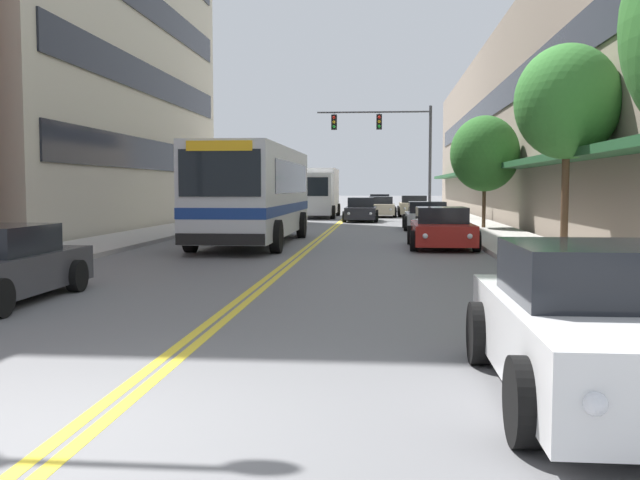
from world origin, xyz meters
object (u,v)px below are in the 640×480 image
object	(u,v)px
car_beige_parked_right_end	(414,206)
car_charcoal_moving_lead	(361,210)
car_navy_parked_left_mid	(258,212)
street_tree_right_mid	(567,102)
box_truck	(317,192)
traffic_signal_mast	(392,138)
car_white_parked_right_foreground	(597,328)
car_black_moving_second	(380,203)
city_bus	(255,190)
car_silver_parked_right_far	(427,216)
car_champagne_moving_third	(381,207)
car_red_parked_right_mid	(442,229)
street_tree_right_far	(485,154)

from	to	relation	value
car_beige_parked_right_end	car_charcoal_moving_lead	distance (m)	8.29
car_navy_parked_left_mid	street_tree_right_mid	xyz separation A→B (m)	(11.67, -17.63, 3.65)
box_truck	traffic_signal_mast	distance (m)	6.23
car_navy_parked_left_mid	car_beige_parked_right_end	xyz separation A→B (m)	(8.74, 10.95, 0.04)
car_white_parked_right_foreground	box_truck	world-z (taller)	box_truck
box_truck	traffic_signal_mast	world-z (taller)	traffic_signal_mast
car_beige_parked_right_end	car_black_moving_second	bearing A→B (deg)	102.63
car_navy_parked_left_mid	box_truck	distance (m)	8.91
car_white_parked_right_foreground	city_bus	bearing A→B (deg)	109.85
car_black_moving_second	car_silver_parked_right_far	bearing A→B (deg)	-84.79
city_bus	street_tree_right_mid	size ratio (longest dim) A/B	1.87
car_black_moving_second	box_truck	xyz separation A→B (m)	(-4.00, -13.01, 1.00)
car_black_moving_second	city_bus	bearing A→B (deg)	-96.80
city_bus	car_navy_parked_left_mid	bearing A→B (deg)	99.70
car_white_parked_right_foreground	street_tree_right_mid	size ratio (longest dim) A/B	0.74
car_champagne_moving_third	street_tree_right_mid	distance (m)	27.81
city_bus	box_truck	bearing A→B (deg)	89.65
car_navy_parked_left_mid	car_champagne_moving_third	xyz separation A→B (m)	(6.52, 9.45, 0.02)
car_silver_parked_right_far	car_charcoal_moving_lead	distance (m)	8.32
car_red_parked_right_mid	car_silver_parked_right_far	world-z (taller)	car_red_parked_right_mid
car_navy_parked_left_mid	car_black_moving_second	size ratio (longest dim) A/B	1.02
car_champagne_moving_third	street_tree_right_far	world-z (taller)	street_tree_right_far
car_beige_parked_right_end	street_tree_right_mid	distance (m)	28.96
street_tree_right_far	car_navy_parked_left_mid	bearing A→B (deg)	156.72
street_tree_right_far	street_tree_right_mid	bearing A→B (deg)	-88.10
city_bus	car_charcoal_moving_lead	size ratio (longest dim) A/B	2.31
street_tree_right_far	car_charcoal_moving_lead	bearing A→B (deg)	125.46
city_bus	box_truck	world-z (taller)	city_bus
car_charcoal_moving_lead	street_tree_right_mid	world-z (taller)	street_tree_right_mid
street_tree_right_far	car_silver_parked_right_far	bearing A→B (deg)	167.45
car_red_parked_right_mid	box_truck	world-z (taller)	box_truck
car_navy_parked_left_mid	car_white_parked_right_foreground	size ratio (longest dim) A/B	1.13
city_bus	car_red_parked_right_mid	xyz separation A→B (m)	(6.36, -1.32, -1.25)
car_black_moving_second	car_champagne_moving_third	world-z (taller)	car_black_moving_second
car_champagne_moving_third	box_truck	distance (m)	4.37
street_tree_right_far	car_beige_parked_right_end	bearing A→B (deg)	99.02
car_black_moving_second	street_tree_right_mid	bearing A→B (deg)	-82.29
car_white_parked_right_foreground	traffic_signal_mast	distance (m)	37.58
car_beige_parked_right_end	city_bus	bearing A→B (deg)	-105.12
box_truck	car_red_parked_right_mid	bearing A→B (deg)	-74.82
car_silver_parked_right_far	box_truck	xyz separation A→B (m)	(-6.35, 12.80, 1.04)
box_truck	street_tree_right_mid	world-z (taller)	street_tree_right_mid
car_silver_parked_right_far	street_tree_right_mid	xyz separation A→B (m)	(2.95, -13.35, 3.66)
car_navy_parked_left_mid	street_tree_right_mid	bearing A→B (deg)	-56.50
car_champagne_moving_third	street_tree_right_mid	size ratio (longest dim) A/B	0.75
car_charcoal_moving_lead	car_navy_parked_left_mid	bearing A→B (deg)	-148.17
car_white_parked_right_foreground	traffic_signal_mast	bearing A→B (deg)	92.35
traffic_signal_mast	street_tree_right_mid	distance (m)	24.36
box_truck	car_white_parked_right_foreground	bearing A→B (deg)	-80.90
car_white_parked_right_foreground	street_tree_right_far	xyz separation A→B (m)	(2.54, 26.16, 2.80)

